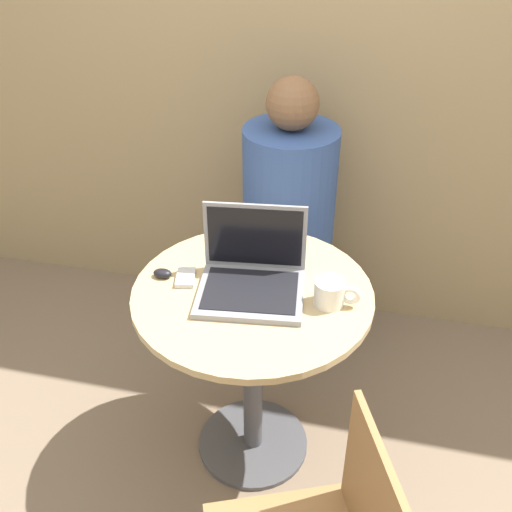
% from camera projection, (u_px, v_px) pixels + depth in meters
% --- Properties ---
extents(ground_plane, '(12.00, 12.00, 0.00)m').
position_uv_depth(ground_plane, '(253.00, 444.00, 2.32)').
color(ground_plane, '#7F6B56').
extents(back_wall, '(7.00, 0.05, 2.60)m').
position_uv_depth(back_wall, '(308.00, 35.00, 2.35)').
color(back_wall, tan).
rests_on(back_wall, ground_plane).
extents(round_table, '(0.77, 0.77, 0.75)m').
position_uv_depth(round_table, '(253.00, 335.00, 2.00)').
color(round_table, '#4C4C51').
rests_on(round_table, ground_plane).
extents(laptop, '(0.36, 0.31, 0.25)m').
position_uv_depth(laptop, '(252.00, 275.00, 1.88)').
color(laptop, gray).
rests_on(laptop, round_table).
extents(cell_phone, '(0.08, 0.11, 0.02)m').
position_uv_depth(cell_phone, '(186.00, 278.00, 1.94)').
color(cell_phone, silver).
rests_on(cell_phone, round_table).
extents(computer_mouse, '(0.06, 0.04, 0.03)m').
position_uv_depth(computer_mouse, '(162.00, 273.00, 1.95)').
color(computer_mouse, black).
rests_on(computer_mouse, round_table).
extents(coffee_cup, '(0.14, 0.09, 0.08)m').
position_uv_depth(coffee_cup, '(331.00, 293.00, 1.82)').
color(coffee_cup, white).
rests_on(coffee_cup, round_table).
extents(person_seated, '(0.43, 0.61, 1.23)m').
position_uv_depth(person_seated, '(288.00, 237.00, 2.60)').
color(person_seated, '#3D4766').
rests_on(person_seated, ground_plane).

